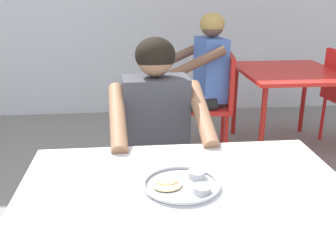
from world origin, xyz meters
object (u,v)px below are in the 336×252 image
(table_foreground, at_px, (185,206))
(chair_foreground, at_px, (154,155))
(thali_tray, at_px, (183,184))
(chair_red_left, at_px, (216,98))
(diner_foreground, at_px, (158,133))
(table_background_red, at_px, (289,80))
(patron_background, at_px, (200,73))

(table_foreground, bearing_deg, chair_foreground, 93.96)
(thali_tray, relative_size, chair_red_left, 0.32)
(diner_foreground, bearing_deg, chair_red_left, 65.25)
(table_background_red, xyz_separation_m, chair_red_left, (-0.65, -0.04, -0.14))
(chair_red_left, relative_size, patron_background, 0.72)
(diner_foreground, bearing_deg, thali_tray, -86.16)
(table_foreground, relative_size, chair_foreground, 1.46)
(chair_red_left, bearing_deg, table_background_red, 3.22)
(chair_foreground, height_order, table_background_red, chair_foreground)
(table_background_red, relative_size, chair_red_left, 1.07)
(thali_tray, distance_m, diner_foreground, 0.63)
(chair_foreground, xyz_separation_m, table_background_red, (1.26, 1.12, 0.16))
(chair_red_left, bearing_deg, patron_background, 170.60)
(table_background_red, bearing_deg, table_foreground, -121.17)
(table_foreground, distance_m, thali_tray, 0.09)
(chair_foreground, distance_m, patron_background, 1.23)
(chair_red_left, distance_m, patron_background, 0.26)
(thali_tray, bearing_deg, table_background_red, 58.50)
(table_foreground, height_order, chair_red_left, chair_red_left)
(thali_tray, bearing_deg, diner_foreground, 93.84)
(table_foreground, distance_m, chair_red_left, 2.03)
(thali_tray, relative_size, patron_background, 0.23)
(patron_background, bearing_deg, thali_tray, -102.04)
(thali_tray, bearing_deg, patron_background, 77.96)
(thali_tray, height_order, table_background_red, thali_tray)
(chair_foreground, bearing_deg, chair_red_left, 60.66)
(chair_foreground, distance_m, chair_red_left, 1.25)
(thali_tray, height_order, patron_background, patron_background)
(chair_foreground, height_order, chair_red_left, chair_red_left)
(chair_foreground, xyz_separation_m, chair_red_left, (0.61, 1.09, 0.02))
(thali_tray, xyz_separation_m, chair_foreground, (-0.05, 0.85, -0.26))
(table_foreground, distance_m, patron_background, 2.01)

